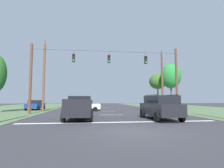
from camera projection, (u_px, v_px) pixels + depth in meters
name	position (u px, v px, depth m)	size (l,w,h in m)	color
ground_plane	(132.00, 132.00, 9.30)	(120.00, 120.00, 0.00)	#333338
shoulder_grass_right	(214.00, 110.00, 26.02)	(16.00, 80.00, 0.03)	#526C46
stop_bar_stripe	(120.00, 122.00, 13.01)	(14.84, 0.45, 0.01)	white
lane_dash_0	(111.00, 115.00, 18.94)	(0.15, 2.50, 0.01)	white
lane_dash_1	(106.00, 111.00, 24.91)	(0.15, 2.50, 0.01)	white
lane_dash_2	(102.00, 108.00, 34.02)	(0.15, 2.50, 0.01)	white
overhead_signal_span	(108.00, 76.00, 21.13)	(17.77, 0.31, 8.06)	brown
pickup_truck	(80.00, 108.00, 14.95)	(2.37, 5.44, 1.95)	black
suv_black	(160.00, 107.00, 14.73)	(2.37, 4.87, 2.05)	black
distant_car_crossing_white	(87.00, 104.00, 33.99)	(2.32, 4.44, 1.52)	silver
distant_car_oncoming	(85.00, 105.00, 24.95)	(4.36, 2.13, 1.52)	silver
distant_car_far_parked	(35.00, 105.00, 27.42)	(2.10, 4.34, 1.52)	navy
utility_pole_mid_right	(162.00, 80.00, 28.16)	(0.32, 1.73, 9.50)	brown
utility_pole_near_left	(44.00, 76.00, 25.71)	(0.33, 1.63, 10.43)	brown
tree_roadside_far_right	(171.00, 76.00, 35.22)	(3.93, 3.93, 8.68)	brown
tree_roadside_left	(158.00, 82.00, 38.48)	(3.66, 3.66, 7.14)	brown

